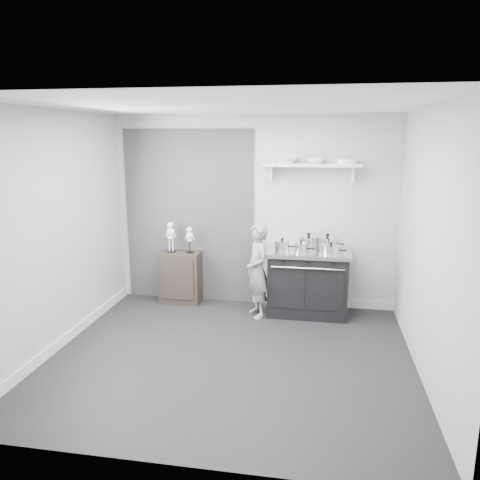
% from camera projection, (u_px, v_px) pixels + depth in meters
% --- Properties ---
extents(ground, '(4.00, 4.00, 0.00)m').
position_uv_depth(ground, '(230.00, 356.00, 5.21)').
color(ground, black).
rests_on(ground, ground).
extents(room_shell, '(4.02, 3.62, 2.71)m').
position_uv_depth(room_shell, '(224.00, 209.00, 5.01)').
color(room_shell, '#ABABA8').
rests_on(room_shell, ground).
extents(wall_shelf, '(1.30, 0.26, 0.24)m').
position_uv_depth(wall_shelf, '(312.00, 166.00, 6.25)').
color(wall_shelf, white).
rests_on(wall_shelf, room_shell).
extents(stove, '(1.12, 0.70, 0.89)m').
position_uv_depth(stove, '(308.00, 282.00, 6.40)').
color(stove, black).
rests_on(stove, ground).
extents(side_cabinet, '(0.58, 0.34, 0.75)m').
position_uv_depth(side_cabinet, '(181.00, 277.00, 6.85)').
color(side_cabinet, black).
rests_on(side_cabinet, ground).
extents(child, '(0.49, 0.56, 1.28)m').
position_uv_depth(child, '(258.00, 271.00, 6.25)').
color(child, gray).
rests_on(child, ground).
extents(pot_front_left, '(0.29, 0.20, 0.18)m').
position_uv_depth(pot_front_left, '(282.00, 246.00, 6.23)').
color(pot_front_left, silver).
rests_on(pot_front_left, stove).
extents(pot_back_left, '(0.36, 0.28, 0.21)m').
position_uv_depth(pot_back_left, '(309.00, 242.00, 6.41)').
color(pot_back_left, silver).
rests_on(pot_back_left, stove).
extents(pot_back_right, '(0.37, 0.28, 0.22)m').
position_uv_depth(pot_back_right, '(327.00, 243.00, 6.34)').
color(pot_back_right, silver).
rests_on(pot_back_right, stove).
extents(pot_front_right, '(0.32, 0.23, 0.16)m').
position_uv_depth(pot_front_right, '(331.00, 249.00, 6.08)').
color(pot_front_right, silver).
rests_on(pot_front_right, stove).
extents(pot_front_center, '(0.26, 0.18, 0.16)m').
position_uv_depth(pot_front_center, '(301.00, 248.00, 6.16)').
color(pot_front_center, silver).
rests_on(pot_front_center, stove).
extents(skeleton_full, '(0.14, 0.09, 0.51)m').
position_uv_depth(skeleton_full, '(171.00, 235.00, 6.73)').
color(skeleton_full, white).
rests_on(skeleton_full, side_cabinet).
extents(skeleton_torso, '(0.12, 0.08, 0.44)m').
position_uv_depth(skeleton_torso, '(190.00, 238.00, 6.69)').
color(skeleton_torso, white).
rests_on(skeleton_torso, side_cabinet).
extents(bowl_large, '(0.33, 0.33, 0.08)m').
position_uv_depth(bowl_large, '(286.00, 160.00, 6.28)').
color(bowl_large, white).
rests_on(bowl_large, wall_shelf).
extents(bowl_small, '(0.24, 0.24, 0.08)m').
position_uv_depth(bowl_small, '(316.00, 161.00, 6.22)').
color(bowl_small, white).
rests_on(bowl_small, wall_shelf).
extents(plate_stack, '(0.27, 0.27, 0.06)m').
position_uv_depth(plate_stack, '(347.00, 162.00, 6.15)').
color(plate_stack, white).
rests_on(plate_stack, wall_shelf).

